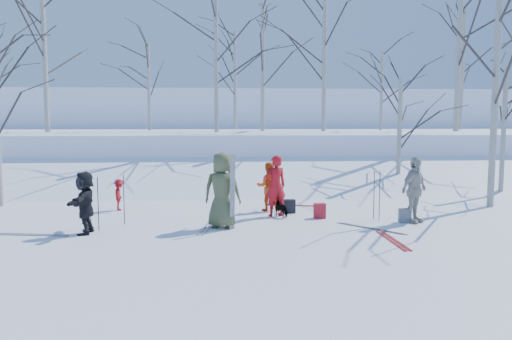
{
  "coord_description": "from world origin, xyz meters",
  "views": [
    {
      "loc": [
        -1.02,
        -12.96,
        2.77
      ],
      "look_at": [
        0.0,
        1.5,
        1.3
      ],
      "focal_mm": 35.0,
      "sensor_mm": 36.0,
      "label": 1
    }
  ],
  "objects": [
    {
      "name": "backpack_red",
      "position": [
        1.74,
        0.72,
        0.21
      ],
      "size": [
        0.32,
        0.22,
        0.42
      ],
      "primitive_type": "cube",
      "color": "#AA1A24",
      "rests_on": "ground"
    },
    {
      "name": "birch_plateau_g",
      "position": [
        -4.77,
        13.8,
        4.45
      ],
      "size": [
        3.75,
        3.75,
        4.5
      ],
      "primitive_type": null,
      "color": "silver",
      "rests_on": "snow_plateau"
    },
    {
      "name": "ski_pair_d",
      "position": [
        2.9,
        -2.0,
        0.01
      ],
      "size": [
        0.23,
        1.9,
        0.02
      ],
      "primitive_type": null,
      "rotation": [
        0.0,
        0.0,
        0.01
      ],
      "color": "maroon",
      "rests_on": "ground"
    },
    {
      "name": "birch_plateau_b",
      "position": [
        -1.21,
        9.63,
        5.29
      ],
      "size": [
        4.93,
        4.93,
        6.19
      ],
      "primitive_type": null,
      "color": "silver",
      "rests_on": "snow_plateau"
    },
    {
      "name": "ski_pole_d",
      "position": [
        0.82,
        2.66,
        0.67
      ],
      "size": [
        0.02,
        0.02,
        1.34
      ],
      "primitive_type": "cylinder",
      "color": "black",
      "rests_on": "ground"
    },
    {
      "name": "upright_ski_left",
      "position": [
        -0.77,
        -0.6,
        0.95
      ],
      "size": [
        0.1,
        0.17,
        1.9
      ],
      "primitive_type": "cube",
      "rotation": [
        0.07,
        0.0,
        0.22
      ],
      "color": "silver",
      "rests_on": "ground"
    },
    {
      "name": "ski_pole_g",
      "position": [
        0.58,
        2.23,
        0.67
      ],
      "size": [
        0.02,
        0.02,
        1.34
      ],
      "primitive_type": "cylinder",
      "color": "black",
      "rests_on": "ground"
    },
    {
      "name": "far_hill",
      "position": [
        0.0,
        38.0,
        2.0
      ],
      "size": [
        90.0,
        30.0,
        6.0
      ],
      "primitive_type": "cube",
      "color": "white",
      "rests_on": "ground"
    },
    {
      "name": "skier_red_north",
      "position": [
        0.53,
        1.14,
        0.88
      ],
      "size": [
        0.73,
        0.59,
        1.75
      ],
      "primitive_type": "imported",
      "rotation": [
        0.0,
        0.0,
        3.44
      ],
      "color": "#B01018",
      "rests_on": "ground"
    },
    {
      "name": "ski_pole_e",
      "position": [
        3.31,
        0.28,
        0.67
      ],
      "size": [
        0.02,
        0.02,
        1.34
      ],
      "primitive_type": "cylinder",
      "color": "black",
      "rests_on": "ground"
    },
    {
      "name": "birch_edge_c",
      "position": [
        9.3,
        4.61,
        2.31
      ],
      "size": [
        3.83,
        3.83,
        4.62
      ],
      "primitive_type": null,
      "color": "silver",
      "rests_on": "ground"
    },
    {
      "name": "skier_cream_east",
      "position": [
        4.15,
        -0.06,
        0.89
      ],
      "size": [
        1.09,
        0.97,
        1.78
      ],
      "primitive_type": "imported",
      "rotation": [
        0.0,
        0.0,
        0.64
      ],
      "color": "beige",
      "rests_on": "ground"
    },
    {
      "name": "backpack_grey",
      "position": [
        3.92,
        -0.03,
        0.19
      ],
      "size": [
        0.3,
        0.2,
        0.38
      ],
      "primitive_type": "cube",
      "color": "slate",
      "rests_on": "ground"
    },
    {
      "name": "birch_plateau_f",
      "position": [
        12.66,
        14.77,
        5.57
      ],
      "size": [
        5.32,
        5.32,
        6.75
      ],
      "primitive_type": null,
      "color": "silver",
      "rests_on": "snow_plateau"
    },
    {
      "name": "backpack_dark",
      "position": [
        1.01,
        1.59,
        0.2
      ],
      "size": [
        0.34,
        0.24,
        0.4
      ],
      "primitive_type": "cube",
      "color": "black",
      "rests_on": "ground"
    },
    {
      "name": "ski_pole_a",
      "position": [
        -3.59,
        0.27,
        0.67
      ],
      "size": [
        0.02,
        0.02,
        1.34
      ],
      "primitive_type": "cylinder",
      "color": "black",
      "rests_on": "ground"
    },
    {
      "name": "birch_plateau_c",
      "position": [
        -0.18,
        16.1,
        4.99
      ],
      "size": [
        4.5,
        4.5,
        5.57
      ],
      "primitive_type": null,
      "color": "silver",
      "rests_on": "snow_plateau"
    },
    {
      "name": "ski_pole_c",
      "position": [
        -4.09,
        -0.41,
        0.67
      ],
      "size": [
        0.02,
        0.02,
        1.34
      ],
      "primitive_type": "cylinder",
      "color": "black",
      "rests_on": "ground"
    },
    {
      "name": "snow_ramp",
      "position": [
        0.0,
        7.0,
        0.15
      ],
      "size": [
        70.0,
        9.49,
        4.12
      ],
      "primitive_type": "cube",
      "rotation": [
        0.3,
        0.0,
        0.0
      ],
      "color": "white",
      "rests_on": "ground"
    },
    {
      "name": "ski_pair_b",
      "position": [
        -5.62,
        -0.82,
        0.01
      ],
      "size": [
        0.82,
        1.97,
        0.02
      ],
      "primitive_type": null,
      "rotation": [
        0.0,
        0.0,
        1.4
      ],
      "color": "silver",
      "rests_on": "ground"
    },
    {
      "name": "skier_grey_west",
      "position": [
        -4.32,
        -0.75,
        0.77
      ],
      "size": [
        0.51,
        1.44,
        1.53
      ],
      "primitive_type": "imported",
      "rotation": [
        0.0,
        0.0,
        4.67
      ],
      "color": "black",
      "rests_on": "ground"
    },
    {
      "name": "dog",
      "position": [
        0.71,
        0.97,
        0.24
      ],
      "size": [
        0.55,
        0.63,
        0.49
      ],
      "primitive_type": "imported",
      "rotation": [
        0.0,
        0.0,
        3.75
      ],
      "color": "black",
      "rests_on": "ground"
    },
    {
      "name": "birch_plateau_i",
      "position": [
        -8.96,
        10.63,
        5.89
      ],
      "size": [
        5.76,
        5.76,
        7.37
      ],
      "primitive_type": null,
      "color": "silver",
      "rests_on": "snow_plateau"
    },
    {
      "name": "upright_ski_right",
      "position": [
        -0.71,
        -0.55,
        0.95
      ],
      "size": [
        0.11,
        0.23,
        1.89
      ],
      "primitive_type": "cube",
      "rotation": [
        0.1,
        0.0,
        0.18
      ],
      "color": "silver",
      "rests_on": "ground"
    },
    {
      "name": "ground",
      "position": [
        0.0,
        0.0,
        0.0
      ],
      "size": [
        120.0,
        120.0,
        0.0
      ],
      "primitive_type": "plane",
      "color": "white",
      "rests_on": "ground"
    },
    {
      "name": "ski_pole_b",
      "position": [
        3.23,
        0.53,
        0.67
      ],
      "size": [
        0.02,
        0.02,
        1.34
      ],
      "primitive_type": "cylinder",
      "color": "black",
      "rests_on": "ground"
    },
    {
      "name": "skier_olive_center",
      "position": [
        -1.0,
        -0.32,
        0.97
      ],
      "size": [
        1.07,
        0.82,
        1.94
      ],
      "primitive_type": "imported",
      "rotation": [
        0.0,
        0.0,
        2.9
      ],
      "color": "#475030",
      "rests_on": "ground"
    },
    {
      "name": "ski_pair_e",
      "position": [
        2.77,
        -0.73,
        0.01
      ],
      "size": [
        2.08,
        2.1,
        0.02
      ],
      "primitive_type": null,
      "rotation": [
        0.0,
        0.0,
        0.72
      ],
      "color": "silver",
      "rests_on": "ground"
    },
    {
      "name": "ski_pole_f",
      "position": [
        -4.37,
        -0.1,
        0.67
      ],
      "size": [
        0.02,
        0.02,
        1.34
      ],
      "primitive_type": "cylinder",
      "color": "black",
      "rests_on": "ground"
    },
    {
      "name": "birch_edge_b",
      "position": [
        7.55,
        2.2,
        3.43
      ],
      "size": [
        5.4,
        5.4,
        6.85
      ],
      "primitive_type": null,
      "color": "silver",
      "rests_on": "ground"
    },
    {
      "name": "birch_plateau_a",
      "position": [
        1.06,
        11.85,
        5.29
      ],
      "size": [
        4.93,
        4.93,
        6.19
      ],
      "primitive_type": null,
      "color": "silver",
      "rests_on": "snow_plateau"
    },
    {
      "name": "skier_red_seated",
      "position": [
        -4.13,
        2.37,
        0.48
      ],
      "size": [
        0.44,
        0.66,
        0.96
      ],
      "primitive_type": "imported",
      "rotation": [
        0.0,
        0.0,
        1.72
      ],
      "color": "#B01018",
      "rests_on": "ground"
    },
    {
      "name": "ski_pair_c",
      "position": [
        1.37,
        2.8,
        0.01
      ],
      "size": [
        1.21,
        2.01,
        0.02
      ],
      "primitive_type": null,
      "rotation": [
        0.0,
        0.0,
        1.29
      ],
      "color": "maroon",
      "rests_on": "ground"
    },
    {
      "name": "birch_edge_e",
      "position": [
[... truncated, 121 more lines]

